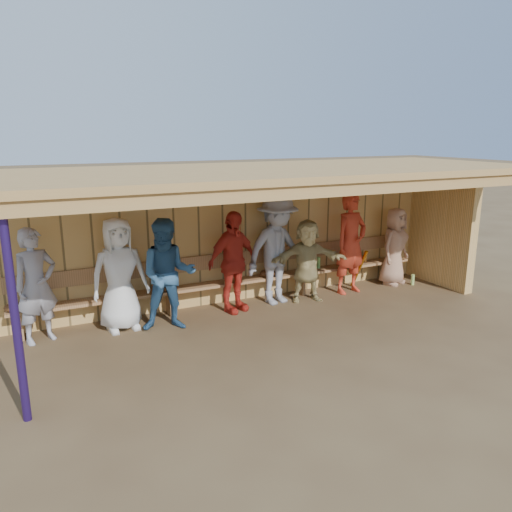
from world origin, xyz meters
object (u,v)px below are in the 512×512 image
Objects in this scene: player_e at (277,250)px; player_g at (351,243)px; player_a at (36,286)px; player_b at (119,274)px; player_c at (168,275)px; player_f at (307,261)px; player_h at (394,246)px; bench at (238,275)px; player_d at (233,262)px.

player_g is at bearing -12.81° from player_e.
player_e reaches higher than player_a.
player_a is 0.89× the size of player_g.
player_g is at bearing -6.01° from player_b.
player_f is (2.66, 0.24, -0.13)m from player_c.
player_g is at bearing 162.71° from player_h.
player_f is 0.20× the size of bench.
player_e is at bearing -22.24° from player_a.
player_f is at bearing -23.89° from player_a.
player_b is 0.91× the size of player_e.
player_b is 0.75m from player_c.
player_a is 3.09m from player_d.
player_a is 0.97× the size of player_c.
player_b reaches higher than player_c.
player_c is at bearing -31.21° from player_b.
player_d is (1.22, 0.31, -0.01)m from player_c.
player_b is at bearing -24.38° from player_a.
player_a is 0.98× the size of player_d.
player_d is 1.16× the size of player_f.
player_h is (2.14, 0.13, 0.03)m from player_f.
player_a is 0.96× the size of player_b.
player_g reaches higher than player_h.
player_h is 3.36m from bench.
player_a is at bearing 169.56° from player_e.
player_d is at bearing 173.05° from player_e.
player_g is at bearing -18.35° from player_d.
player_g is (1.00, 0.07, 0.21)m from player_f.
player_a is at bearing 172.12° from player_b.
player_d reaches higher than player_h.
player_e is at bearing 159.45° from player_h.
player_a reaches higher than player_f.
player_e is at bearing -25.53° from bench.
player_f is 1.03m from player_g.
player_d is at bearing 29.77° from player_c.
player_f is (4.53, -0.13, -0.10)m from player_a.
player_c reaches higher than player_a.
player_f is 0.97× the size of player_h.
player_e is 1.56m from player_g.
player_c is 2.67m from player_f.
player_d is 0.89m from player_e.
player_c is 4.82m from player_h.
player_d is at bearing -168.06° from player_f.
player_c is at bearing -155.31° from bench.
player_d reaches higher than player_a.
player_e is at bearing -14.61° from player_d.
player_g is at bearing -22.91° from player_a.
player_b is 0.24× the size of bench.
player_b is 2.79m from player_e.
player_c is 1.17× the size of player_f.
bench is (-0.64, 0.31, -0.46)m from player_e.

